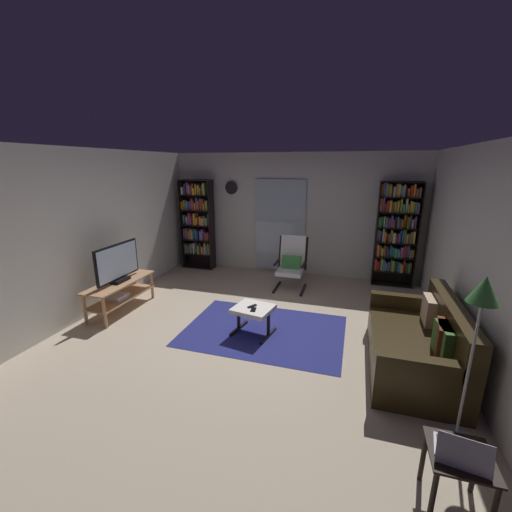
{
  "coord_description": "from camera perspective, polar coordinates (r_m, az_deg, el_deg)",
  "views": [
    {
      "loc": [
        1.33,
        -4.14,
        2.35
      ],
      "look_at": [
        -0.13,
        0.63,
        0.96
      ],
      "focal_mm": 23.12,
      "sensor_mm": 36.0,
      "label": 1
    }
  ],
  "objects": [
    {
      "name": "tv_stand",
      "position": [
        5.88,
        -22.43,
        -5.69
      ],
      "size": [
        0.46,
        1.3,
        0.51
      ],
      "color": "tan",
      "rests_on": "ground"
    },
    {
      "name": "side_table",
      "position": [
        3.01,
        31.57,
        -28.67
      ],
      "size": [
        0.4,
        0.4,
        0.47
      ],
      "color": "black",
      "rests_on": "ground"
    },
    {
      "name": "lounge_armchair",
      "position": [
        6.41,
        6.17,
        -0.97
      ],
      "size": [
        0.56,
        0.65,
        1.02
      ],
      "color": "black",
      "rests_on": "ground"
    },
    {
      "name": "ground_plane",
      "position": [
        4.94,
        -0.74,
        -12.81
      ],
      "size": [
        7.02,
        7.02,
        0.0
      ],
      "primitive_type": "plane",
      "color": "#BAA88E"
    },
    {
      "name": "tv_remote",
      "position": [
        4.7,
        -0.67,
        -8.66
      ],
      "size": [
        0.11,
        0.14,
        0.02
      ],
      "primitive_type": "cube",
      "rotation": [
        0.0,
        0.0,
        -0.57
      ],
      "color": "black",
      "rests_on": "ottoman"
    },
    {
      "name": "television",
      "position": [
        5.74,
        -22.8,
        -1.26
      ],
      "size": [
        0.2,
        0.96,
        0.62
      ],
      "color": "black",
      "rests_on": "tv_stand"
    },
    {
      "name": "wall_right",
      "position": [
        4.49,
        34.17,
        -0.7
      ],
      "size": [
        0.06,
        6.0,
        2.6
      ],
      "primitive_type": "cube",
      "color": "silver",
      "rests_on": "ground"
    },
    {
      "name": "wall_back",
      "position": [
        7.24,
        6.27,
        7.13
      ],
      "size": [
        5.6,
        0.06,
        2.6
      ],
      "primitive_type": "cube",
      "color": "silver",
      "rests_on": "ground"
    },
    {
      "name": "floor_lamp_by_sofa",
      "position": [
        3.21,
        34.43,
        -7.03
      ],
      "size": [
        0.24,
        0.24,
        1.51
      ],
      "color": "#A5A5AD",
      "rests_on": "ground"
    },
    {
      "name": "bookshelf_near_sofa",
      "position": [
        6.98,
        23.05,
        3.94
      ],
      "size": [
        0.77,
        0.3,
        2.05
      ],
      "color": "black",
      "rests_on": "ground"
    },
    {
      "name": "wall_left",
      "position": [
        5.87,
        -26.81,
        3.59
      ],
      "size": [
        0.06,
        6.0,
        2.6
      ],
      "primitive_type": "cube",
      "color": "silver",
      "rests_on": "ground"
    },
    {
      "name": "glass_door_panel",
      "position": [
        7.27,
        4.16,
        5.22
      ],
      "size": [
        1.1,
        0.01,
        2.0
      ],
      "primitive_type": "cube",
      "color": "silver"
    },
    {
      "name": "wall_clock",
      "position": [
        7.49,
        -4.28,
        11.69
      ],
      "size": [
        0.29,
        0.03,
        0.29
      ],
      "color": "silver"
    },
    {
      "name": "area_rug",
      "position": [
        4.95,
        1.4,
        -12.71
      ],
      "size": [
        2.28,
        1.63,
        0.01
      ],
      "primitive_type": "cube",
      "color": "navy",
      "rests_on": "ground"
    },
    {
      "name": "bookshelf_near_tv",
      "position": [
        7.69,
        -10.08,
        5.86
      ],
      "size": [
        0.74,
        0.3,
        2.03
      ],
      "color": "black",
      "rests_on": "ground"
    },
    {
      "name": "laptop",
      "position": [
        2.87,
        32.1,
        -26.83
      ],
      "size": [
        0.36,
        0.33,
        0.2
      ],
      "color": "#B7BABF",
      "rests_on": "side_table"
    },
    {
      "name": "ottoman",
      "position": [
        4.73,
        -0.49,
        -9.6
      ],
      "size": [
        0.6,
        0.56,
        0.41
      ],
      "color": "white",
      "rests_on": "ground"
    },
    {
      "name": "cell_phone",
      "position": [
        4.61,
        -0.46,
        -9.24
      ],
      "size": [
        0.09,
        0.15,
        0.01
      ],
      "primitive_type": "cube",
      "rotation": [
        0.0,
        0.0,
        0.15
      ],
      "color": "black",
      "rests_on": "ottoman"
    },
    {
      "name": "leather_sofa",
      "position": [
        4.44,
        26.35,
        -13.58
      ],
      "size": [
        0.92,
        1.77,
        0.85
      ],
      "color": "#2F240F",
      "rests_on": "ground"
    }
  ]
}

